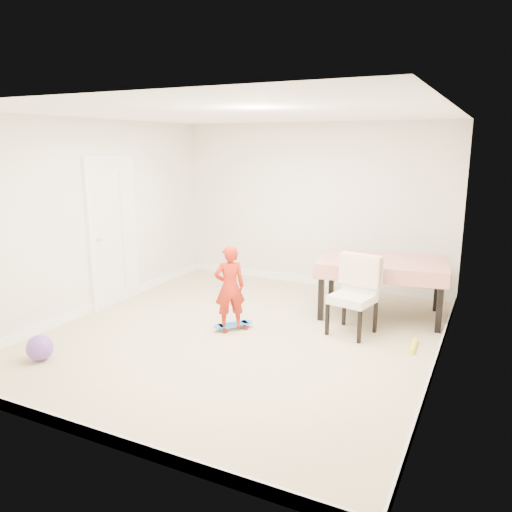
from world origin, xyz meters
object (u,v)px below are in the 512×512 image
at_px(dining_table, 381,288).
at_px(dining_chair, 352,296).
at_px(balloon, 40,348).
at_px(child, 230,290).
at_px(skateboard, 233,326).

distance_m(dining_table, dining_chair, 0.85).
relative_size(dining_chair, balloon, 3.44).
bearing_deg(child, dining_chair, 161.12).
xyz_separation_m(dining_table, balloon, (-2.95, -3.05, -0.25)).
bearing_deg(skateboard, dining_table, -9.26).
distance_m(dining_table, child, 2.08).
height_order(dining_chair, balloon, dining_chair).
bearing_deg(balloon, dining_chair, 38.54).
height_order(dining_table, child, child).
height_order(dining_table, skateboard, dining_table).
relative_size(child, balloon, 3.73).
bearing_deg(skateboard, dining_chair, -29.82).
distance_m(dining_chair, skateboard, 1.52).
height_order(child, balloon, child).
bearing_deg(dining_chair, child, -146.59).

